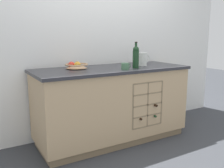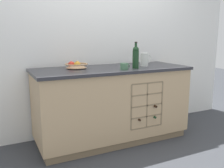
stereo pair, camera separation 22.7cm
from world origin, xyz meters
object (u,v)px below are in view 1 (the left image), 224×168
white_pitcher (143,59)px  ceramic_mug (125,66)px  standing_wine_bottle (136,56)px  fruit_bowl (76,65)px

white_pitcher → ceramic_mug: size_ratio=1.38×
ceramic_mug → standing_wine_bottle: size_ratio=0.39×
white_pitcher → ceramic_mug: (-0.40, -0.18, -0.05)m
white_pitcher → ceramic_mug: 0.44m
ceramic_mug → standing_wine_bottle: standing_wine_bottle is taller
fruit_bowl → ceramic_mug: bearing=-36.0°
fruit_bowl → standing_wine_bottle: (0.64, -0.29, 0.10)m
standing_wine_bottle → fruit_bowl: bearing=155.3°
fruit_bowl → standing_wine_bottle: standing_wine_bottle is taller
fruit_bowl → ceramic_mug: fruit_bowl is taller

